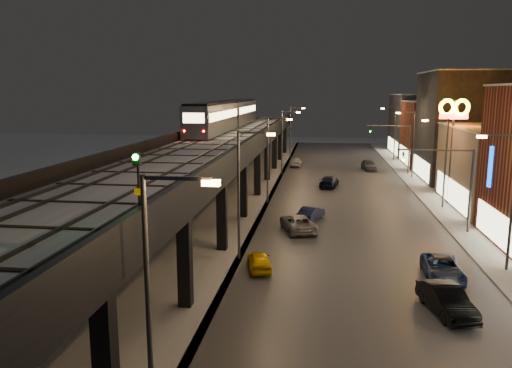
{
  "coord_description": "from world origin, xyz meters",
  "views": [
    {
      "loc": [
        4.9,
        -19.88,
        11.56
      ],
      "look_at": [
        0.2,
        15.21,
        5.0
      ],
      "focal_mm": 35.0,
      "sensor_mm": 36.0,
      "label": 1
    }
  ],
  "objects": [
    {
      "name": "viaduct_parapet_far",
      "position": [
        -10.35,
        32.0,
        6.85
      ],
      "size": [
        0.3,
        100.0,
        1.1
      ],
      "primitive_type": "cube",
      "color": "black",
      "rests_on": "elevated_viaduct"
    },
    {
      "name": "streetlight_left_3",
      "position": [
        -0.43,
        49.0,
        5.24
      ],
      "size": [
        2.57,
        0.28,
        9.0
      ],
      "color": "#38383A",
      "rests_on": "ground"
    },
    {
      "name": "car_onc_silver",
      "position": [
        11.56,
        5.83,
        0.74
      ],
      "size": [
        2.55,
        4.74,
        1.48
      ],
      "primitive_type": "imported",
      "rotation": [
        0.0,
        0.0,
        0.23
      ],
      "color": "black",
      "rests_on": "ground"
    },
    {
      "name": "sidewalk_right",
      "position": [
        17.5,
        35.0,
        0.07
      ],
      "size": [
        4.0,
        120.0,
        0.14
      ],
      "primitive_type": "cube",
      "color": "#9FA1A8",
      "rests_on": "ground"
    },
    {
      "name": "sign_carwash",
      "position": [
        18.5,
        20.72,
        5.17
      ],
      "size": [
        1.43,
        0.35,
        7.42
      ],
      "color": "#38383A",
      "rests_on": "ground"
    },
    {
      "name": "building_e",
      "position": [
        23.99,
        62.0,
        5.08
      ],
      "size": [
        12.2,
        12.2,
        10.16
      ],
      "color": "brown",
      "rests_on": "ground"
    },
    {
      "name": "streetlight_right_3",
      "position": [
        16.73,
        49.0,
        5.24
      ],
      "size": [
        2.56,
        0.28,
        9.0
      ],
      "color": "#38383A",
      "rests_on": "ground"
    },
    {
      "name": "streetlight_left_1",
      "position": [
        -0.43,
        13.0,
        5.24
      ],
      "size": [
        2.57,
        0.28,
        9.0
      ],
      "color": "#38383A",
      "rests_on": "ground"
    },
    {
      "name": "car_mid_dark",
      "position": [
        5.8,
        40.9,
        0.68
      ],
      "size": [
        2.64,
        4.93,
        1.36
      ],
      "primitive_type": "imported",
      "rotation": [
        0.0,
        0.0,
        2.98
      ],
      "color": "black",
      "rests_on": "ground"
    },
    {
      "name": "road_surface",
      "position": [
        7.5,
        35.0,
        0.03
      ],
      "size": [
        17.0,
        120.0,
        0.06
      ],
      "primitive_type": "cube",
      "color": "#46474D",
      "rests_on": "ground"
    },
    {
      "name": "car_onc_dark",
      "position": [
        12.51,
        10.97,
        0.68
      ],
      "size": [
        2.53,
        4.99,
        1.35
      ],
      "primitive_type": "imported",
      "rotation": [
        0.0,
        0.0,
        -0.06
      ],
      "color": "navy",
      "rests_on": "ground"
    },
    {
      "name": "viaduct_parapet_streetside",
      "position": [
        -1.65,
        32.0,
        6.85
      ],
      "size": [
        0.3,
        100.0,
        1.1
      ],
      "primitive_type": "cube",
      "color": "black",
      "rests_on": "elevated_viaduct"
    },
    {
      "name": "car_near_white",
      "position": [
        4.02,
        24.42,
        0.64
      ],
      "size": [
        2.57,
        4.11,
        1.28
      ],
      "primitive_type": "imported",
      "rotation": [
        0.0,
        0.0,
        2.8
      ],
      "color": "#131A3A",
      "rests_on": "ground"
    },
    {
      "name": "ground",
      "position": [
        0.0,
        0.0,
        0.0
      ],
      "size": [
        220.0,
        220.0,
        0.0
      ],
      "primitive_type": "plane",
      "color": "silver"
    },
    {
      "name": "sign_mcdonalds",
      "position": [
        18.0,
        33.11,
        8.98
      ],
      "size": [
        3.22,
        0.92,
        10.88
      ],
      "color": "#38383A",
      "rests_on": "ground"
    },
    {
      "name": "streetlight_left_4",
      "position": [
        -0.43,
        67.0,
        5.24
      ],
      "size": [
        2.57,
        0.28,
        9.0
      ],
      "color": "#38383A",
      "rests_on": "ground"
    },
    {
      "name": "traffic_light_rig_b",
      "position": [
        15.84,
        52.0,
        4.5
      ],
      "size": [
        6.1,
        0.34,
        7.0
      ],
      "color": "#38383A",
      "rests_on": "ground"
    },
    {
      "name": "streetlight_right_1",
      "position": [
        16.73,
        13.0,
        5.24
      ],
      "size": [
        2.56,
        0.28,
        9.0
      ],
      "color": "#38383A",
      "rests_on": "ground"
    },
    {
      "name": "traffic_light_rig_a",
      "position": [
        15.84,
        22.0,
        4.5
      ],
      "size": [
        6.1,
        0.34,
        7.0
      ],
      "color": "#38383A",
      "rests_on": "ground"
    },
    {
      "name": "building_f",
      "position": [
        23.99,
        76.0,
        5.58
      ],
      "size": [
        12.2,
        16.2,
        11.16
      ],
      "color": "#2F3035",
      "rests_on": "ground"
    },
    {
      "name": "streetlight_right_4",
      "position": [
        16.73,
        67.0,
        5.24
      ],
      "size": [
        2.56,
        0.28,
        9.0
      ],
      "color": "#38383A",
      "rests_on": "ground"
    },
    {
      "name": "elevated_viaduct",
      "position": [
        -6.0,
        31.84,
        5.62
      ],
      "size": [
        9.0,
        100.0,
        6.3
      ],
      "color": "black",
      "rests_on": "ground"
    },
    {
      "name": "car_far_white",
      "position": [
        0.86,
        57.85,
        0.69
      ],
      "size": [
        1.81,
        4.11,
        1.37
      ],
      "primitive_type": "imported",
      "rotation": [
        0.0,
        0.0,
        3.09
      ],
      "color": "silver",
      "rests_on": "ground"
    },
    {
      "name": "car_taxi",
      "position": [
        0.97,
        11.12,
        0.61
      ],
      "size": [
        2.17,
        3.8,
        1.22
      ],
      "primitive_type": "imported",
      "rotation": [
        0.0,
        0.0,
        3.36
      ],
      "color": "#E5B003",
      "rests_on": "ground"
    },
    {
      "name": "subway_train",
      "position": [
        -8.5,
        49.86,
        8.46
      ],
      "size": [
        3.1,
        37.63,
        3.71
      ],
      "color": "gray",
      "rests_on": "viaduct_trackbed"
    },
    {
      "name": "building_d",
      "position": [
        23.99,
        48.0,
        7.08
      ],
      "size": [
        12.2,
        13.2,
        14.16
      ],
      "color": "black",
      "rests_on": "ground"
    },
    {
      "name": "under_viaduct_pavement",
      "position": [
        -6.0,
        35.0,
        0.03
      ],
      "size": [
        11.0,
        120.0,
        0.06
      ],
      "primitive_type": "cube",
      "color": "#9FA1A8",
      "rests_on": "ground"
    },
    {
      "name": "streetlight_left_2",
      "position": [
        -0.43,
        31.0,
        5.24
      ],
      "size": [
        2.57,
        0.28,
        9.0
      ],
      "color": "#38383A",
      "rests_on": "ground"
    },
    {
      "name": "streetlight_right_2",
      "position": [
        16.73,
        31.0,
        5.24
      ],
      "size": [
        2.56,
        0.28,
        9.0
      ],
      "color": "#38383A",
      "rests_on": "ground"
    },
    {
      "name": "car_onc_red",
      "position": [
        11.84,
        55.48,
        0.75
      ],
      "size": [
        2.34,
        4.62,
        1.51
      ],
      "primitive_type": "imported",
      "rotation": [
        0.0,
        0.0,
        0.13
      ],
      "color": "#4B5058",
      "rests_on": "ground"
    },
    {
      "name": "rail_signal",
      "position": [
        -2.1,
        -1.82,
        8.51
      ],
      "size": [
        0.31,
        0.41,
        2.66
      ],
      "color": "black",
      "rests_on": "viaduct_trackbed"
    },
    {
      "name": "car_mid_silver",
      "position": [
        3.01,
        20.64,
        0.7
      ],
      "size": [
        3.69,
        5.5,
        1.4
      ],
      "primitive_type": "imported",
      "rotation": [
        0.0,
        0.0,
        3.44
      ],
      "color": "gray",
      "rests_on": "ground"
    },
    {
      "name": "viaduct_trackbed",
      "position": [
        -6.01,
        31.97,
        6.39
      ],
      "size": [
        8.4,
        100.0,
        0.32
      ],
      "color": "#B2B7C1",
      "rests_on": "elevated_viaduct"
    },
    {
      "name": "streetlight_left_0",
      "position": [
        -0.43,
        -5.0,
        5.24
      ],
      "size": [
        2.57,
        0.28,
        9.0
      ],
      "color": "#38383A",
      "rests_on": "ground"
    }
  ]
}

